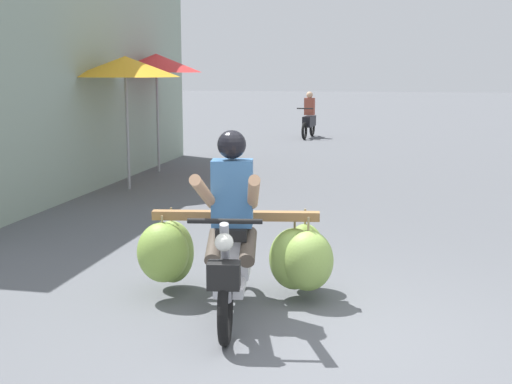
# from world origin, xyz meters

# --- Properties ---
(ground_plane) EXTENTS (120.00, 120.00, 0.00)m
(ground_plane) POSITION_xyz_m (0.00, 0.00, 0.00)
(ground_plane) COLOR #56595E
(motorbike_main_loaded) EXTENTS (1.82, 1.92, 1.58)m
(motorbike_main_loaded) POSITION_xyz_m (-0.72, 0.85, 0.49)
(motorbike_main_loaded) COLOR black
(motorbike_main_loaded) RESTS_ON ground
(motorbike_distant_ahead_left) EXTENTS (0.50, 1.62, 1.40)m
(motorbike_distant_ahead_left) POSITION_xyz_m (-2.07, 15.93, 0.57)
(motorbike_distant_ahead_left) COLOR black
(motorbike_distant_ahead_left) RESTS_ON ground
(market_umbrella_near_shop) EXTENTS (1.83, 1.83, 2.38)m
(market_umbrella_near_shop) POSITION_xyz_m (-4.17, 8.29, 2.19)
(market_umbrella_near_shop) COLOR #99999E
(market_umbrella_near_shop) RESTS_ON ground
(market_umbrella_further_along) EXTENTS (1.85, 1.85, 2.29)m
(market_umbrella_further_along) POSITION_xyz_m (-3.98, 6.21, 2.11)
(market_umbrella_further_along) COLOR #99999E
(market_umbrella_further_along) RESTS_ON ground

